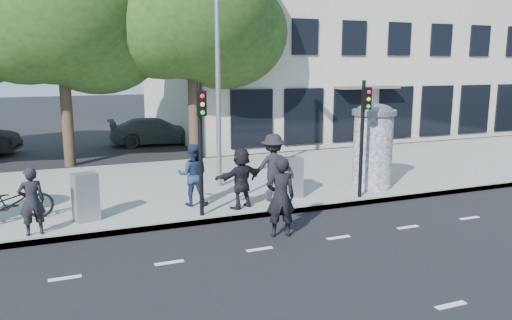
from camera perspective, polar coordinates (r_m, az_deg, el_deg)
name	(u,v)px	position (r m, az deg, el deg)	size (l,w,h in m)	color
ground	(287,274)	(9.92, 3.59, -12.86)	(120.00, 120.00, 0.00)	black
sidewalk	(189,185)	(16.63, -7.67, -2.82)	(40.00, 8.00, 0.15)	gray
curb	(228,218)	(12.98, -3.25, -6.69)	(40.00, 0.10, 0.16)	slate
lane_dash_far	(260,249)	(11.10, 0.41, -10.17)	(32.00, 0.12, 0.01)	silver
ad_column_right	(373,144)	(15.99, 13.22, 1.78)	(1.36, 1.36, 2.65)	beige
traffic_pole_near	(201,136)	(12.55, -6.31, 2.76)	(0.22, 0.31, 3.40)	black
traffic_pole_far	(363,127)	(14.59, 12.17, 3.72)	(0.22, 0.31, 3.40)	black
street_lamp	(218,37)	(15.57, -4.36, 13.82)	(0.25, 0.93, 8.00)	slate
tree_near_left	(59,8)	(20.98, -21.56, 15.84)	(6.80, 6.80, 8.97)	#38281C
tree_center	(191,6)	(21.31, -7.42, 17.07)	(7.00, 7.00, 9.30)	#38281C
building	(323,31)	(32.43, 7.69, 14.36)	(20.30, 15.85, 12.00)	#AEA692
ped_b	(32,201)	(12.42, -24.26, -4.33)	(0.58, 0.38, 1.58)	black
ped_c	(193,175)	(13.80, -7.21, -1.69)	(0.83, 0.65, 1.71)	#1D2A48
ped_d	(273,168)	(14.14, 1.98, -0.86)	(1.24, 0.71, 1.92)	black
ped_f	(241,178)	(13.45, -1.69, -2.06)	(1.53, 0.55, 1.65)	black
man_road	(281,197)	(11.67, 2.82, -4.23)	(0.69, 0.45, 1.90)	black
bicycle	(12,202)	(13.65, -26.07, -4.38)	(1.94, 0.68, 1.02)	black
cabinet_left	(85,197)	(13.10, -18.91, -4.02)	(0.58, 0.42, 1.21)	gray
cabinet_right	(292,177)	(14.63, 4.17, -1.98)	(0.56, 0.41, 1.18)	gray
car_right	(156,131)	(25.68, -11.34, 3.26)	(4.62, 1.88, 1.34)	#505457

